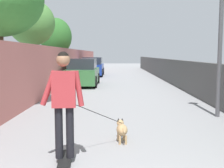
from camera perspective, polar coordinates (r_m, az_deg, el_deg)
The scene contains 11 objects.
ground_plane at distance 15.88m, azimuth 1.49°, elevation -0.50°, with size 80.00×80.00×0.00m, color gray.
wall_left at distance 14.12m, azimuth -11.77°, elevation 2.95°, with size 48.00×0.30×2.15m, color #CC726B.
fence_right at distance 14.25m, azimuth 14.87°, elevation 1.55°, with size 48.00×0.30×1.48m, color #4C4C4C.
tree_left_mid at distance 15.47m, azimuth -15.85°, elevation 11.69°, with size 2.39×2.39×4.57m.
tree_left_distant at distance 21.26m, azimuth -11.21°, elevation 9.24°, with size 2.31×2.31×4.40m.
lamp_post at distance 8.69m, azimuth 21.08°, elevation 13.25°, with size 0.36×0.36×4.31m.
skateboard at distance 4.94m, azimuth -9.41°, elevation -14.53°, with size 0.82×0.29×0.08m.
person_skateboarder at distance 4.68m, azimuth -9.63°, elevation -2.44°, with size 0.26×0.72×1.75m.
dog at distance 5.88m, azimuth 1.93°, elevation -8.99°, with size 1.44×1.11×1.06m.
car_near at distance 16.48m, azimuth -5.92°, elevation 2.20°, with size 3.99×1.80×1.54m.
car_far at distance 23.82m, azimuth -3.90°, elevation 3.38°, with size 4.01×1.80×1.54m.
Camera 1 is at (-1.78, 0.24, 1.79)m, focal length 45.60 mm.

